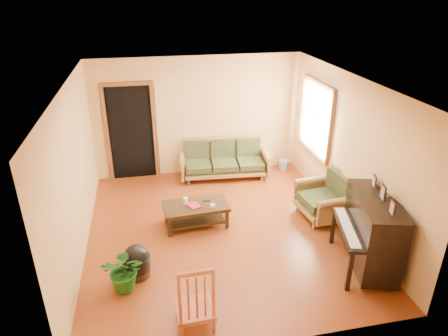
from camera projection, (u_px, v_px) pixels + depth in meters
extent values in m
plane|color=#5A220B|center=(220.00, 230.00, 7.00)|extent=(5.00, 5.00, 0.00)
cube|color=black|center=(131.00, 133.00, 8.51)|extent=(1.08, 0.16, 2.05)
cube|color=white|center=(316.00, 118.00, 7.93)|extent=(0.12, 1.36, 1.46)
cube|color=olive|center=(224.00, 160.00, 8.76)|extent=(1.99, 0.95, 0.83)
cube|color=black|center=(196.00, 215.00, 7.08)|extent=(1.16, 0.68, 0.41)
cube|color=olive|center=(323.00, 195.00, 7.22)|extent=(0.96, 1.00, 0.91)
cube|color=black|center=(372.00, 233.00, 5.89)|extent=(1.07, 1.46, 1.16)
cylinder|color=black|center=(137.00, 264.00, 5.85)|extent=(0.49, 0.49, 0.38)
cube|color=#8D3819|center=(194.00, 294.00, 4.87)|extent=(0.48, 0.52, 0.99)
cube|color=gold|center=(268.00, 155.00, 9.28)|extent=(0.48, 0.26, 0.63)
cylinder|color=#324B97|center=(283.00, 165.00, 9.22)|extent=(0.23, 0.23, 0.24)
imported|color=#185418|center=(125.00, 270.00, 5.53)|extent=(0.67, 0.61, 0.64)
imported|color=maroon|center=(190.00, 207.00, 6.89)|extent=(0.26, 0.29, 0.02)
cylinder|color=white|center=(185.00, 201.00, 6.97)|extent=(0.09, 0.09, 0.13)
cylinder|color=silver|center=(213.00, 206.00, 6.90)|extent=(0.11, 0.11, 0.06)
cube|color=black|center=(207.00, 201.00, 7.11)|extent=(0.15, 0.06, 0.01)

